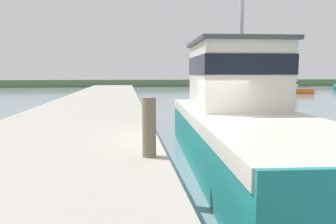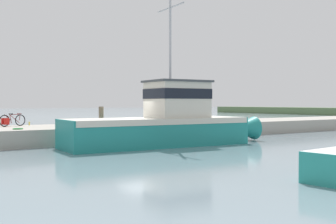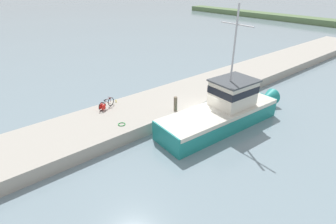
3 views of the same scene
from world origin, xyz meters
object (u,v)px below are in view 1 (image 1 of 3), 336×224
Objects in this scene: fishing_boat_main at (241,119)px; boat_orange_near at (292,88)px; boat_white_moored at (220,86)px; mooring_post at (149,127)px.

fishing_boat_main reaches higher than boat_orange_near.
fishing_boat_main is at bearing 154.84° from boat_orange_near.
boat_orange_near is (18.48, 31.82, -0.60)m from fishing_boat_main.
boat_white_moored reaches higher than boat_orange_near.
boat_white_moored is at bearing 71.88° from mooring_post.
boat_orange_near is (7.41, -8.28, -0.09)m from boat_white_moored.
boat_white_moored is 4.37× the size of mooring_post.
boat_white_moored is at bearing 77.89° from fishing_boat_main.
boat_orange_near reaches higher than mooring_post.
mooring_post is at bearing -134.23° from fishing_boat_main.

